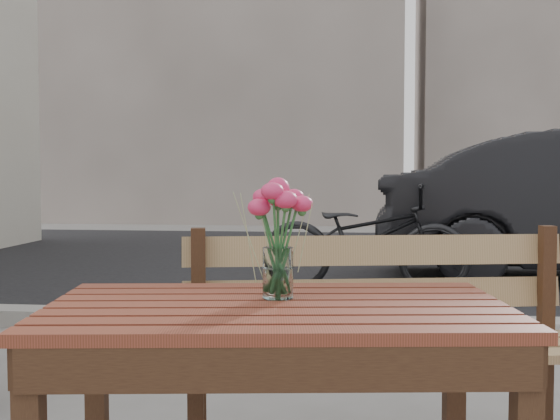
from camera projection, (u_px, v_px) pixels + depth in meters
name	position (u px, v px, depth m)	size (l,w,h in m)	color
street	(345.00, 282.00, 6.90)	(30.00, 8.12, 0.12)	black
backdrop_buildings	(363.00, 62.00, 15.94)	(15.50, 4.00, 8.00)	gray
main_table	(277.00, 349.00, 1.89)	(1.31, 0.87, 0.76)	#602C19
main_bench	(380.00, 320.00, 2.62)	(1.54, 0.72, 0.92)	#9F8152
main_vase	(278.00, 223.00, 1.95)	(0.18, 0.18, 0.34)	white
bicycle	(364.00, 238.00, 6.46)	(0.67, 1.91, 1.00)	black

